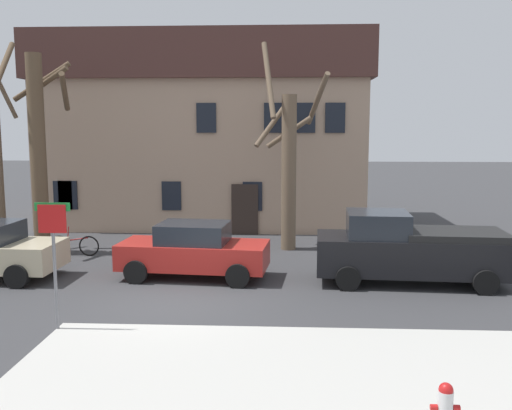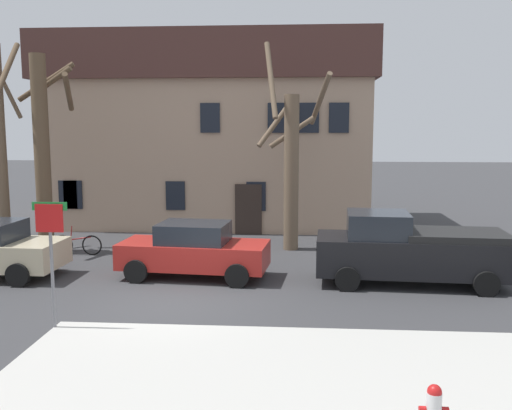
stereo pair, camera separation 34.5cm
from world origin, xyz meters
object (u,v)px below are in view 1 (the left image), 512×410
object	(u,v)px
tree_bare_far	(288,161)
street_sign_pole	(54,243)
building_main	(207,130)
pickup_truck_black	(409,249)
fire_hydrant	(445,405)
tree_bare_mid	(38,145)
bicycle_leaning	(74,245)
car_red_sedan	(194,250)

from	to	relation	value
tree_bare_far	street_sign_pole	world-z (taller)	tree_bare_far
building_main	pickup_truck_black	bearing A→B (deg)	-55.16
fire_hydrant	tree_bare_mid	bearing A→B (deg)	133.37
tree_bare_far	fire_hydrant	distance (m)	13.15
tree_bare_far	bicycle_leaning	world-z (taller)	tree_bare_far
fire_hydrant	street_sign_pole	distance (m)	8.27
tree_bare_mid	street_sign_pole	world-z (taller)	tree_bare_mid
pickup_truck_black	building_main	bearing A→B (deg)	124.84
pickup_truck_black	fire_hydrant	xyz separation A→B (m)	(-1.22, -8.21, -0.52)
fire_hydrant	car_red_sedan	bearing A→B (deg)	120.59
pickup_truck_black	street_sign_pole	world-z (taller)	street_sign_pole
tree_bare_far	street_sign_pole	bearing A→B (deg)	-119.26
street_sign_pole	tree_bare_far	bearing A→B (deg)	60.74
tree_bare_far	car_red_sedan	xyz separation A→B (m)	(-2.80, -4.19, -2.41)
fire_hydrant	bicycle_leaning	distance (m)	14.69
tree_bare_far	fire_hydrant	bearing A→B (deg)	-80.10
car_red_sedan	tree_bare_mid	bearing A→B (deg)	152.58
pickup_truck_black	fire_hydrant	distance (m)	8.31
tree_bare_mid	tree_bare_far	xyz separation A→B (m)	(8.68, 1.14, -0.59)
building_main	fire_hydrant	bearing A→B (deg)	-72.13
pickup_truck_black	street_sign_pole	xyz separation A→B (m)	(-8.44, -4.48, 1.01)
pickup_truck_black	tree_bare_mid	bearing A→B (deg)	164.66
car_red_sedan	bicycle_leaning	distance (m)	5.32
street_sign_pole	car_red_sedan	bearing A→B (deg)	65.07
car_red_sedan	street_sign_pole	bearing A→B (deg)	-114.93
pickup_truck_black	fire_hydrant	bearing A→B (deg)	-98.45
pickup_truck_black	street_sign_pole	distance (m)	9.61
building_main	fire_hydrant	distance (m)	19.85
building_main	bicycle_leaning	size ratio (longest dim) A/B	8.31
car_red_sedan	fire_hydrant	bearing A→B (deg)	-59.41
street_sign_pole	bicycle_leaning	world-z (taller)	street_sign_pole
fire_hydrant	building_main	bearing A→B (deg)	107.87
tree_bare_mid	fire_hydrant	distance (m)	16.21
building_main	tree_bare_mid	xyz separation A→B (m)	(-4.91, -7.02, -0.47)
building_main	street_sign_pole	bearing A→B (deg)	-94.80
tree_bare_mid	building_main	bearing A→B (deg)	55.01
tree_bare_mid	fire_hydrant	size ratio (longest dim) A/B	10.86
fire_hydrant	bicycle_leaning	xyz separation A→B (m)	(-9.61, 11.11, -0.10)
bicycle_leaning	car_red_sedan	bearing A→B (deg)	-29.79
building_main	tree_bare_far	size ratio (longest dim) A/B	1.95
building_main	car_red_sedan	size ratio (longest dim) A/B	3.24
fire_hydrant	street_sign_pole	world-z (taller)	street_sign_pole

